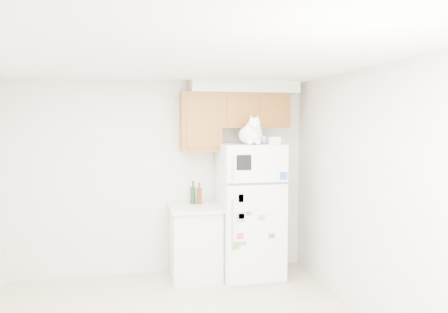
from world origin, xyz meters
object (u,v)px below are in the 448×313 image
object	(u,v)px
storage_box_back	(257,140)
bottle_green	(193,192)
base_counter	(196,242)
refrigerator	(250,211)
bottle_amber	(199,193)
storage_box_front	(274,140)
cat	(252,133)

from	to	relation	value
storage_box_back	bottle_green	xyz separation A→B (m)	(-0.79, 0.24, -0.68)
base_counter	storage_box_back	xyz separation A→B (m)	(0.79, -0.05, 1.29)
base_counter	refrigerator	bearing A→B (deg)	-6.09
base_counter	bottle_green	xyz separation A→B (m)	(-0.00, 0.18, 0.61)
base_counter	bottle_amber	size ratio (longest dim) A/B	3.31
bottle_green	storage_box_front	bearing A→B (deg)	-22.05
refrigerator	base_counter	world-z (taller)	refrigerator
bottle_green	refrigerator	bearing A→B (deg)	-20.27
bottle_amber	storage_box_front	bearing A→B (deg)	-21.53
bottle_green	bottle_amber	distance (m)	0.09
refrigerator	storage_box_back	world-z (taller)	storage_box_back
storage_box_back	bottle_green	bearing A→B (deg)	152.49
refrigerator	cat	bearing A→B (deg)	-99.54
storage_box_back	bottle_amber	xyz separation A→B (m)	(-0.72, 0.19, -0.69)
storage_box_front	cat	bearing A→B (deg)	-171.06
base_counter	storage_box_back	distance (m)	1.51
cat	refrigerator	bearing A→B (deg)	80.46
base_counter	cat	xyz separation A→B (m)	(0.67, -0.22, 1.37)
storage_box_front	bottle_amber	size ratio (longest dim) A/B	0.54
storage_box_back	storage_box_front	world-z (taller)	storage_box_back
storage_box_back	bottle_amber	world-z (taller)	storage_box_back
base_counter	bottle_amber	distance (m)	0.62
base_counter	bottle_green	distance (m)	0.63
refrigerator	cat	world-z (taller)	cat
bottle_green	bottle_amber	xyz separation A→B (m)	(0.08, -0.04, -0.01)
base_counter	bottle_green	bearing A→B (deg)	91.53
refrigerator	bottle_green	xyz separation A→B (m)	(-0.69, 0.26, 0.22)
storage_box_front	bottle_green	size ratio (longest dim) A/B	0.51
cat	bottle_amber	xyz separation A→B (m)	(-0.59, 0.36, -0.78)
bottle_green	bottle_amber	world-z (taller)	bottle_green
refrigerator	storage_box_front	xyz separation A→B (m)	(0.27, -0.13, 0.89)
storage_box_front	bottle_green	bearing A→B (deg)	164.65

